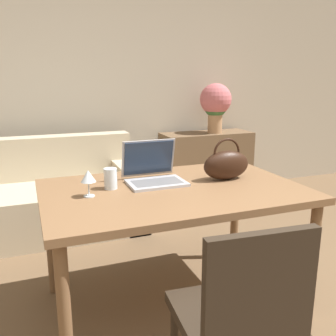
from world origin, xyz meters
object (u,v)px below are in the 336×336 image
Objects in this scene: laptop at (153,171)px; flower_vase at (216,103)px; couch at (35,201)px; chair at (241,314)px; drinking_glass at (111,179)px; wine_glass at (88,177)px; handbag at (226,164)px.

laptop is 0.61× the size of flower_vase.
couch is at bearing -170.32° from flower_vase.
chair reaches higher than drinking_glass.
laptop reaches higher than wine_glass.
laptop reaches higher than couch.
chair is 0.47× the size of couch.
handbag is (0.42, 0.88, 0.36)m from chair.
couch is 3.43× the size of flower_vase.
laptop is at bearing 164.33° from handbag.
drinking_glass is 0.82× the size of wine_glass.
wine_glass reaches higher than chair.
chair is 1.60× the size of flower_vase.
couch is 5.60× the size of laptop.
flower_vase is (1.58, 1.72, 0.27)m from drinking_glass.
wine_glass is at bearing -177.51° from handbag.
flower_vase is (1.31, 1.66, 0.26)m from laptop.
wine_glass is 0.26× the size of flower_vase.
couch is at bearing 127.44° from handbag.
flower_vase is (0.87, 1.79, 0.23)m from handbag.
handbag is 0.55× the size of flower_vase.
couch is 1.58m from laptop.
flower_vase is at bearing 68.69° from chair.
laptop is at bearing 21.10° from wine_glass.
handbag reaches higher than chair.
wine_glass is at bearing -79.96° from couch.
handbag is at bearing 2.49° from wine_glass.
laptop is at bearing -128.10° from flower_vase.
couch is 2.16m from flower_vase.
couch is 6.24× the size of handbag.
flower_vase is at bearing 9.68° from couch.
handbag is (0.71, -0.06, 0.04)m from drinking_glass.
couch is at bearing 116.95° from laptop.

